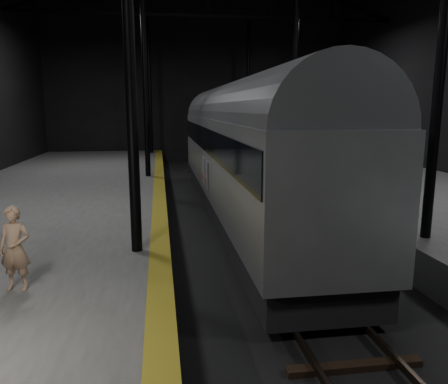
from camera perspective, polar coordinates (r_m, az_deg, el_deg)
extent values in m
plane|color=black|center=(15.35, 3.98, -5.80)|extent=(44.00, 44.00, 0.00)
cube|color=#51514E|center=(15.48, -24.34, -4.69)|extent=(9.00, 43.80, 1.00)
cube|color=olive|center=(14.75, -8.42, -2.54)|extent=(0.50, 43.80, 0.01)
cube|color=#3F3328|center=(15.16, 1.32, -5.31)|extent=(0.08, 43.00, 0.14)
cube|color=#3F3328|center=(15.46, 6.60, -5.06)|extent=(0.08, 43.00, 0.14)
cube|color=black|center=(15.33, 3.98, -5.58)|extent=(2.40, 42.00, 0.12)
cylinder|color=black|center=(10.49, -12.34, 19.43)|extent=(0.26, 0.26, 10.00)
cylinder|color=black|center=(12.60, 26.67, 17.09)|extent=(0.26, 0.26, 10.00)
cylinder|color=black|center=(22.42, -10.29, 14.81)|extent=(0.26, 0.26, 10.00)
cylinder|color=black|center=(23.48, 9.24, 14.66)|extent=(0.26, 0.26, 10.00)
cylinder|color=black|center=(34.40, -9.69, 13.40)|extent=(0.26, 0.26, 10.00)
cylinder|color=black|center=(35.09, 3.17, 13.48)|extent=(0.26, 0.26, 10.00)
cube|color=black|center=(29.08, -2.11, 21.98)|extent=(23.60, 0.15, 0.18)
cube|color=#979A9E|center=(17.44, 2.19, 4.74)|extent=(2.88, 19.87, 2.98)
cube|color=black|center=(17.73, 2.15, -1.28)|extent=(2.63, 19.47, 0.84)
cube|color=black|center=(17.38, 2.21, 7.02)|extent=(2.94, 19.57, 0.89)
cylinder|color=slate|center=(17.34, 2.23, 9.64)|extent=(2.82, 19.67, 2.82)
cube|color=black|center=(11.34, 8.68, -10.43)|extent=(1.79, 2.19, 0.35)
cube|color=black|center=(24.55, -0.82, 1.26)|extent=(1.79, 2.19, 0.35)
cube|color=silver|center=(16.32, -2.26, 2.21)|extent=(0.04, 0.75, 1.04)
cube|color=silver|center=(17.50, -2.68, 2.79)|extent=(0.04, 0.75, 1.04)
cylinder|color=#B52316|center=(16.54, -2.39, 1.45)|extent=(0.03, 0.26, 0.26)
cylinder|color=#B52316|center=(17.71, -2.80, 2.07)|extent=(0.03, 0.26, 0.26)
imported|color=tan|center=(9.13, -25.64, -6.67)|extent=(0.66, 0.50, 1.62)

